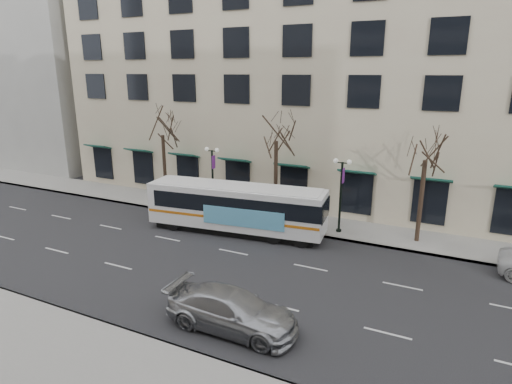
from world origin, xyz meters
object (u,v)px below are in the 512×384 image
Objects in this scene: lamp_post_left at (213,177)px; city_bus at (237,207)px; tree_far_mid at (276,128)px; tree_far_left at (162,123)px; silver_car at (232,310)px; tree_far_right at (427,145)px; lamp_post_right at (341,192)px.

city_bus is at bearing -37.65° from lamp_post_left.
lamp_post_left is at bearing -173.15° from tree_far_mid.
tree_far_mid reaches higher than lamp_post_left.
tree_far_left is 10.46m from city_bus.
tree_far_right is at bearing -24.77° from silver_car.
tree_far_mid is 1.06× the size of tree_far_right.
tree_far_mid is at bearing 15.36° from silver_car.
tree_far_right reaches higher than city_bus.
lamp_post_left is 0.88× the size of silver_car.
tree_far_right is at bearing -0.00° from tree_far_mid.
tree_far_mid is 1.64× the size of lamp_post_right.
tree_far_left reaches higher than lamp_post_right.
lamp_post_right is at bearing -173.15° from tree_far_right.
city_bus is (-6.40, -2.78, -1.13)m from lamp_post_right.
tree_far_left reaches higher than tree_far_right.
tree_far_mid is (10.00, 0.00, 0.21)m from tree_far_left.
tree_far_right is 6.11m from lamp_post_right.
lamp_post_right is (15.01, -0.60, -3.75)m from tree_far_left.
tree_far_left is at bearing 177.71° from lamp_post_right.
tree_far_mid is 10.01m from tree_far_right.
city_bus is at bearing -112.40° from tree_far_mid.
tree_far_mid reaches higher than lamp_post_right.
tree_far_left is at bearing 45.10° from silver_car.
lamp_post_right is 0.42× the size of city_bus.
silver_car is (3.84, -13.60, -6.05)m from tree_far_mid.
tree_far_left is at bearing 152.00° from city_bus.
lamp_post_right reaches higher than silver_car.
tree_far_left is 20.26m from silver_car.
tree_far_mid is 1.64× the size of lamp_post_left.
city_bus is 2.12× the size of silver_car.
tree_far_left is 0.67× the size of city_bus.
lamp_post_left is 10.00m from lamp_post_right.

